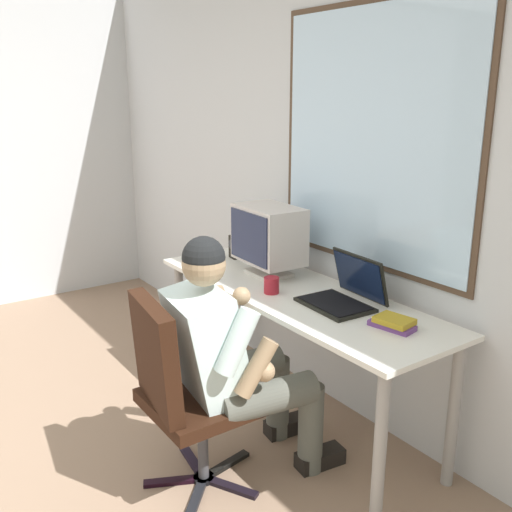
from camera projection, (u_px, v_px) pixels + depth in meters
The scene contains 10 objects.
wall_rear at pixel (335, 166), 3.16m from camera, with size 5.51×0.08×2.72m.
desk at pixel (294, 308), 3.06m from camera, with size 1.85×0.61×0.75m.
office_chair at pixel (180, 385), 2.53m from camera, with size 0.54×0.56×0.92m.
person_seated at pixel (234, 354), 2.63m from camera, with size 0.56×0.84×1.18m.
crt_monitor at pixel (268, 235), 3.24m from camera, with size 0.42×0.29×0.40m.
laptop at pixel (346, 291), 2.83m from camera, with size 0.37×0.33×0.24m.
wine_glass at pixel (201, 246), 3.52m from camera, with size 0.08×0.08×0.14m.
desk_speaker at pixel (236, 247), 3.61m from camera, with size 0.08×0.08×0.14m.
book_stack at pixel (393, 323), 2.55m from camera, with size 0.21×0.14×0.05m.
coffee_mug at pixel (271, 285), 2.99m from camera, with size 0.08×0.08×0.09m.
Camera 1 is at (2.36, 0.14, 1.76)m, focal length 40.49 mm.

